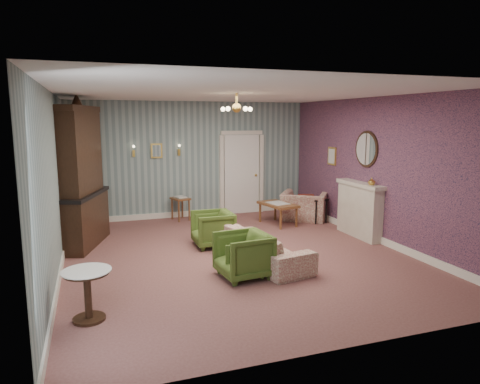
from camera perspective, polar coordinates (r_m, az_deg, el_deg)
name	(u,v)px	position (r m, az deg, el deg)	size (l,w,h in m)	color
floor	(237,255)	(8.05, -0.42, -8.27)	(7.00, 7.00, 0.00)	brown
ceiling	(237,93)	(7.68, -0.45, 12.81)	(7.00, 7.00, 0.00)	white
wall_back	(193,160)	(11.09, -6.23, 4.21)	(6.00, 6.00, 0.00)	slate
wall_front	(345,218)	(4.60, 13.62, -3.36)	(6.00, 6.00, 0.00)	slate
wall_left	(54,185)	(7.36, -23.17, 0.87)	(7.00, 7.00, 0.00)	slate
wall_right	(379,170)	(9.14, 17.72, 2.72)	(7.00, 7.00, 0.00)	slate
wall_right_floral	(378,170)	(9.13, 17.64, 2.71)	(7.00, 7.00, 0.00)	#A1505E
door	(242,172)	(11.45, 0.21, 2.57)	(1.12, 0.12, 2.16)	white
olive_chair_a	(243,253)	(6.87, 0.42, -7.98)	(0.76, 0.71, 0.78)	#425C20
olive_chair_b	(244,254)	(7.01, 0.50, -8.16)	(0.64, 0.60, 0.66)	#425C20
olive_chair_c	(213,227)	(8.55, -3.59, -4.59)	(0.74, 0.69, 0.76)	#425C20
sofa_chintz	(264,242)	(7.53, 3.19, -6.49)	(1.97, 0.57, 0.77)	brown
wingback_chair	(305,201)	(10.83, 8.46, -1.22)	(1.07, 0.69, 0.93)	brown
dresser	(80,173)	(8.93, -20.23, 2.36)	(0.60, 1.73, 2.88)	black
fireplace	(359,210)	(9.51, 15.34, -2.23)	(0.30, 1.40, 1.16)	beige
mantel_vase	(372,181)	(9.07, 16.84, 1.33)	(0.15, 0.15, 0.15)	gold
oval_mirror	(366,149)	(9.40, 16.19, 5.42)	(0.04, 0.76, 0.84)	white
framed_print	(332,156)	(10.55, 11.95, 4.62)	(0.04, 0.34, 0.42)	gold
coffee_table	(278,214)	(10.33, 4.98, -2.85)	(0.56, 1.00, 0.51)	brown
side_table_black	(317,210)	(10.64, 10.04, -2.39)	(0.39, 0.39, 0.59)	black
pedestal_table	(88,295)	(5.79, -19.29, -12.62)	(0.60, 0.60, 0.65)	black
nesting_table	(181,208)	(10.83, -7.79, -2.08)	(0.36, 0.46, 0.61)	brown
gilt_mirror_back	(157,151)	(10.87, -10.85, 5.32)	(0.28, 0.06, 0.36)	gold
sconce_left	(134,151)	(10.78, -13.74, 5.19)	(0.16, 0.12, 0.30)	gold
sconce_right	(179,150)	(10.94, -7.98, 5.42)	(0.16, 0.12, 0.30)	gold
chandelier	(237,109)	(7.67, -0.45, 10.79)	(0.56, 0.56, 0.36)	gold
burgundy_cushion	(306,202)	(10.67, 8.59, -1.30)	(0.38, 0.10, 0.38)	#5C1E17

